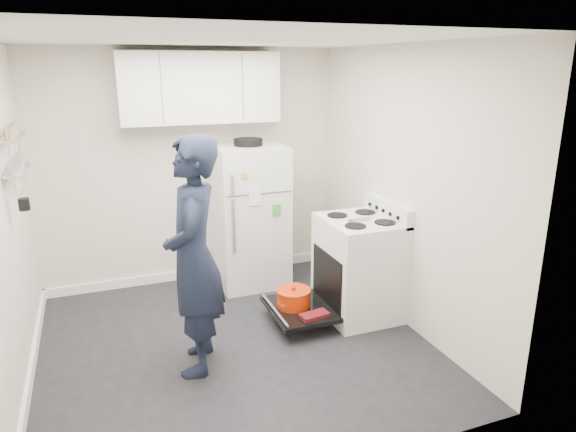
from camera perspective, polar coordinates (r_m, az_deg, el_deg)
name	(u,v)px	position (r m, az deg, el deg)	size (l,w,h in m)	color
room	(225,210)	(4.13, -6.99, 0.71)	(3.21, 3.21, 2.51)	black
electric_range	(357,268)	(4.93, 7.72, -5.76)	(0.66, 0.76, 1.10)	silver
open_oven_door	(297,303)	(4.82, 0.96, -9.64)	(0.55, 0.70, 0.24)	black
refrigerator	(250,215)	(5.53, -4.27, 0.08)	(0.72, 0.74, 1.59)	silver
upper_cabinets	(200,88)	(5.38, -9.78, 13.88)	(1.60, 0.33, 0.70)	silver
wall_shelf_rack	(15,154)	(4.40, -28.04, 6.13)	(0.14, 0.60, 0.61)	#B2B2B7
person	(194,257)	(3.95, -10.42, -4.51)	(0.67, 0.44, 1.85)	black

